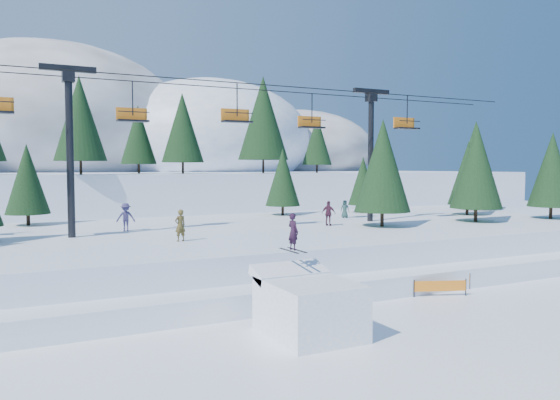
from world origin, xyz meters
name	(u,v)px	position (x,y,z in m)	size (l,w,h in m)	color
ground	(370,342)	(0.00, 0.00, 0.00)	(160.00, 160.00, 0.00)	white
mid_shelf	(213,248)	(0.00, 18.00, 1.25)	(70.00, 22.00, 2.50)	white
berm	(279,287)	(0.00, 8.00, 0.55)	(70.00, 6.00, 1.10)	white
mountain_ridge	(60,148)	(-5.07, 73.31, 9.65)	(119.00, 61.26, 26.46)	white
jump_kicker	(308,305)	(-1.70, 1.89, 1.20)	(3.25, 4.43, 4.80)	white
chairlift	(224,129)	(0.86, 18.05, 9.32)	(46.00, 3.21, 10.28)	black
conifer_stand	(226,165)	(0.96, 17.91, 6.89)	(63.18, 16.98, 9.07)	black
distant_skiers	(178,219)	(-2.62, 17.22, 3.38)	(30.26, 8.99, 1.86)	#51441E
banner_near	(440,286)	(7.67, 4.46, 0.54)	(2.68, 1.05, 0.90)	black
banner_far	(448,281)	(8.95, 5.27, 0.54)	(2.81, 0.57, 0.90)	black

